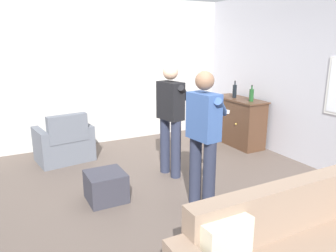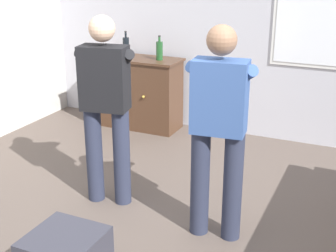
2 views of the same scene
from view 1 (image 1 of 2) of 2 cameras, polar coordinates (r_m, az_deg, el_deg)
name	(u,v)px [view 1 (image 1 of 2)]	position (r m, az deg, el deg)	size (l,w,h in m)	color
ground	(162,193)	(4.54, -1.09, -11.61)	(10.40, 10.40, 0.00)	brown
wall_back_with_window	(310,79)	(5.78, 23.48, 7.47)	(5.20, 0.15, 2.80)	silver
wall_side_left	(100,72)	(6.58, -11.68, 9.16)	(0.12, 5.20, 2.80)	beige
couch	(307,245)	(3.18, 23.02, -18.50)	(0.57, 2.52, 0.86)	gray
armchair	(65,145)	(5.83, -17.54, -3.12)	(0.76, 0.96, 0.85)	slate
sideboard_cabinet	(238,121)	(6.58, 12.05, 0.81)	(1.19, 0.49, 0.92)	#472D1E
bottle_wine_green	(235,91)	(6.53, 11.53, 6.00)	(0.08, 0.08, 0.33)	black
bottle_liquor_amber	(251,95)	(6.20, 14.33, 5.27)	(0.08, 0.08, 0.30)	#1E4C23
ottoman	(106,186)	(4.36, -10.76, -10.27)	(0.48, 0.48, 0.38)	#33333D
person_standing_left	(171,115)	(4.84, 0.52, 1.91)	(0.55, 0.51, 1.68)	#282D42
person_standing_right	(204,134)	(3.89, 6.27, -1.43)	(0.55, 0.50, 1.68)	#282D42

